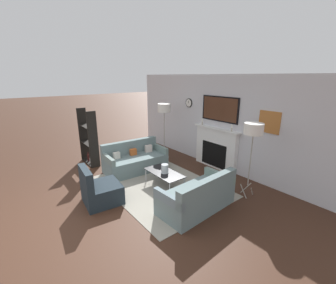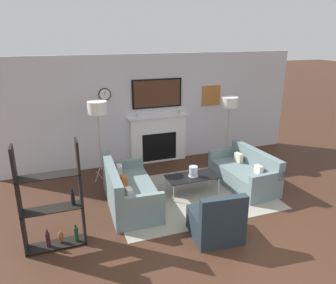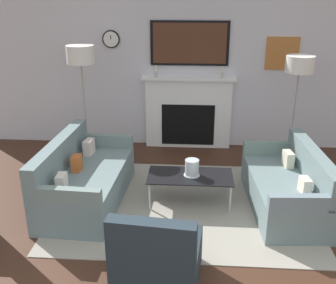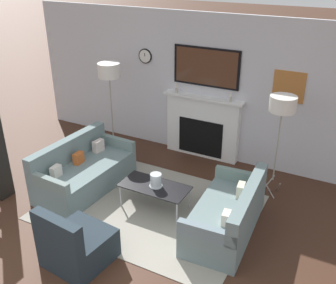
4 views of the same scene
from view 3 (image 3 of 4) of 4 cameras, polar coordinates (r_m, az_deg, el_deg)
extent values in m
cube|color=silver|center=(6.64, 3.10, 10.72)|extent=(7.59, 0.07, 2.70)
cube|color=white|center=(6.72, 2.95, 4.14)|extent=(1.44, 0.16, 1.18)
cube|color=black|center=(6.69, 2.91, 2.49)|extent=(0.89, 0.01, 0.71)
cube|color=white|center=(6.54, 3.05, 9.18)|extent=(1.56, 0.22, 0.04)
cylinder|color=#B2AD9E|center=(6.53, -1.75, 9.80)|extent=(0.04, 0.04, 0.10)
cylinder|color=white|center=(6.51, -1.76, 10.62)|extent=(0.03, 0.03, 0.09)
cylinder|color=#B2AD9E|center=(6.51, 7.87, 9.59)|extent=(0.04, 0.04, 0.10)
cylinder|color=white|center=(6.49, 7.91, 10.41)|extent=(0.03, 0.03, 0.09)
cube|color=black|center=(6.54, 3.16, 14.11)|extent=(1.27, 0.04, 0.71)
cube|color=#4C2D1E|center=(6.52, 3.16, 14.09)|extent=(1.18, 0.01, 0.64)
cylinder|color=black|center=(6.67, -8.27, 14.56)|extent=(0.29, 0.02, 0.29)
cylinder|color=silver|center=(6.66, -8.29, 14.54)|extent=(0.25, 0.00, 0.25)
cube|color=black|center=(6.65, -8.31, 14.81)|extent=(0.01, 0.00, 0.06)
cube|color=#B16A2F|center=(6.70, 16.24, 12.24)|extent=(0.52, 0.02, 0.52)
cube|color=gray|center=(5.09, 2.36, -8.97)|extent=(3.16, 2.36, 0.01)
cube|color=slate|center=(5.16, -11.50, -6.26)|extent=(0.93, 1.77, 0.44)
cube|color=slate|center=(5.10, -15.50, -1.82)|extent=(0.25, 1.74, 0.39)
cube|color=slate|center=(5.74, -9.28, 0.22)|extent=(0.85, 0.14, 0.18)
cube|color=slate|center=(4.34, -15.06, -7.53)|extent=(0.85, 0.14, 0.18)
cube|color=beige|center=(5.50, -11.41, -0.73)|extent=(0.12, 0.22, 0.21)
cube|color=#BA5826|center=(5.06, -13.12, -2.99)|extent=(0.10, 0.19, 0.19)
cube|color=beige|center=(4.64, -15.18, -5.60)|extent=(0.11, 0.19, 0.18)
cube|color=slate|center=(5.12, 16.42, -7.13)|extent=(0.87, 1.65, 0.42)
cube|color=slate|center=(5.05, 20.28, -3.09)|extent=(0.25, 1.62, 0.37)
cube|color=slate|center=(4.35, 19.37, -8.37)|extent=(0.78, 0.14, 0.18)
cube|color=slate|center=(5.65, 14.80, -0.84)|extent=(0.78, 0.14, 0.18)
cube|color=beige|center=(4.72, 19.25, -5.96)|extent=(0.12, 0.19, 0.17)
cube|color=beige|center=(5.32, 17.02, -2.38)|extent=(0.13, 0.21, 0.20)
cube|color=#202B32|center=(3.81, -1.36, -17.12)|extent=(0.81, 0.82, 0.41)
cube|color=#202B32|center=(3.31, -2.45, -14.63)|extent=(0.75, 0.21, 0.43)
cube|color=black|center=(4.96, 3.24, -4.95)|extent=(1.07, 0.52, 0.02)
cylinder|color=#B7B7BC|center=(4.88, -2.71, -7.95)|extent=(0.02, 0.02, 0.37)
cylinder|color=#B7B7BC|center=(4.88, 9.02, -8.25)|extent=(0.02, 0.02, 0.37)
cylinder|color=#B7B7BC|center=(5.27, -2.17, -5.60)|extent=(0.02, 0.02, 0.37)
cylinder|color=#B7B7BC|center=(5.27, 8.64, -5.88)|extent=(0.02, 0.02, 0.37)
cylinder|color=silver|center=(4.92, 3.50, -3.75)|extent=(0.18, 0.18, 0.21)
cylinder|color=silver|center=(4.94, 3.48, -4.25)|extent=(0.10, 0.10, 0.12)
cylinder|color=silver|center=(4.96, 3.47, -4.79)|extent=(0.20, 0.20, 0.01)
cylinder|color=#9E998E|center=(6.42, -10.53, -1.31)|extent=(0.09, 0.23, 0.29)
cylinder|color=#9E998E|center=(6.50, -12.03, -1.12)|extent=(0.17, 0.19, 0.29)
cylinder|color=#9E998E|center=(6.33, -11.97, -1.76)|extent=(0.23, 0.07, 0.29)
cylinder|color=#9E998E|center=(6.16, -12.04, 5.26)|extent=(0.02, 0.02, 1.27)
cylinder|color=white|center=(6.00, -12.61, 12.29)|extent=(0.41, 0.41, 0.26)
cylinder|color=#9E998E|center=(6.43, 17.94, -2.08)|extent=(0.09, 0.23, 0.28)
cylinder|color=#9E998E|center=(6.42, 16.25, -1.90)|extent=(0.17, 0.19, 0.28)
cylinder|color=#9E998E|center=(6.27, 17.08, -2.57)|extent=(0.23, 0.07, 0.28)
cylinder|color=#9E998E|center=(6.13, 17.82, 4.08)|extent=(0.02, 0.02, 1.20)
cylinder|color=white|center=(5.97, 18.60, 10.66)|extent=(0.40, 0.40, 0.24)
camera|label=1|loc=(4.26, 75.91, 6.47)|focal=24.00mm
camera|label=2|loc=(2.88, -111.91, 3.96)|focal=35.00mm
camera|label=4|loc=(2.76, 101.44, 18.92)|focal=42.00mm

